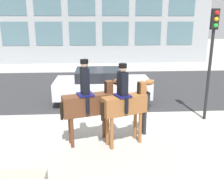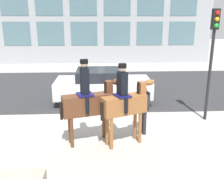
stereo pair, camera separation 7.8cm
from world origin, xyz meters
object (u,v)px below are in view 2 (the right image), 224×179
at_px(mounted_horse_lead, 89,102).
at_px(mounted_horse_companion, 125,102).
at_px(pedestrian_bystander, 144,106).
at_px(traffic_light, 213,48).
at_px(street_car_near_lane, 103,85).

bearing_deg(mounted_horse_lead, mounted_horse_companion, -24.32).
relative_size(mounted_horse_lead, pedestrian_bystander, 1.57).
bearing_deg(traffic_light, street_car_near_lane, 149.24).
xyz_separation_m(pedestrian_bystander, street_car_near_lane, (-1.33, 3.50, -0.18)).
distance_m(mounted_horse_lead, mounted_horse_companion, 1.12).
relative_size(mounted_horse_lead, street_car_near_lane, 0.61).
distance_m(mounted_horse_companion, street_car_near_lane, 4.25).
bearing_deg(street_car_near_lane, pedestrian_bystander, -69.24).
bearing_deg(pedestrian_bystander, mounted_horse_lead, -0.27).
height_order(street_car_near_lane, traffic_light, traffic_light).
height_order(mounted_horse_companion, traffic_light, traffic_light).
bearing_deg(mounted_horse_companion, street_car_near_lane, 76.23).
xyz_separation_m(mounted_horse_lead, pedestrian_bystander, (1.81, 0.52, -0.35)).
xyz_separation_m(mounted_horse_lead, mounted_horse_companion, (1.11, -0.15, 0.01)).
distance_m(mounted_horse_lead, traffic_light, 4.97).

